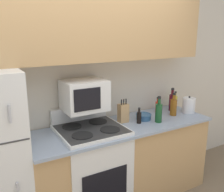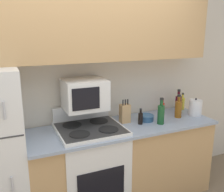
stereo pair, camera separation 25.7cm
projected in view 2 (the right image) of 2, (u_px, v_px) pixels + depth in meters
The scene contains 14 objects.
wall_back at pixel (80, 90), 2.82m from camera, with size 8.00×0.05×2.55m.
lower_cabinets at pixel (123, 162), 2.86m from camera, with size 2.09×0.66×0.92m.
upper_cabinets at pixel (83, 28), 2.48m from camera, with size 2.85×0.34×0.66m.
stove at pixel (91, 167), 2.69m from camera, with size 0.67×0.64×1.11m.
microwave at pixel (85, 94), 2.60m from camera, with size 0.44×0.36×0.31m.
knife_block at pixel (125, 113), 2.80m from camera, with size 0.11×0.09×0.27m.
bowl at pixel (146, 118), 2.87m from camera, with size 0.18×0.18×0.07m.
bottle_soy_sauce at pixel (140, 118), 2.75m from camera, with size 0.05×0.05×0.18m.
bottle_hot_sauce at pixel (162, 108), 3.10m from camera, with size 0.05×0.05×0.20m.
bottle_wine_green at pixel (161, 114), 2.75m from camera, with size 0.08×0.08×0.30m.
bottle_whiskey at pixel (178, 108), 2.97m from camera, with size 0.08×0.08×0.28m.
bottle_cooking_spray at pixel (182, 103), 3.29m from camera, with size 0.06×0.06×0.22m.
bottle_wine_red at pixel (178, 104), 3.15m from camera, with size 0.08×0.08×0.30m.
kettle at pixel (195, 108), 3.05m from camera, with size 0.15×0.15×0.22m.
Camera 2 is at (-0.78, -2.00, 1.90)m, focal length 40.00 mm.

